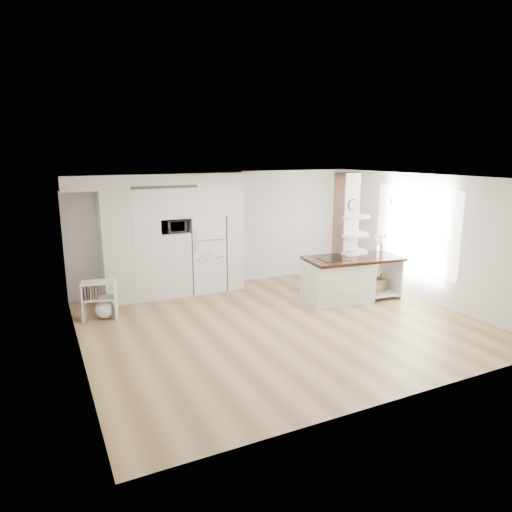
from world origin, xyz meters
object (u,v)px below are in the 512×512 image
Objects in this scene: kitchen_island at (343,278)px; floor_plant_a at (377,283)px; bookshelf at (101,302)px; refrigerator at (205,253)px.

floor_plant_a is (1.01, 0.05, -0.25)m from kitchen_island.
floor_plant_a is (5.87, -1.05, -0.08)m from bookshelf.
bookshelf is at bearing 174.37° from kitchen_island.
bookshelf is at bearing -159.90° from refrigerator.
refrigerator is 0.80× the size of kitchen_island.
kitchen_island is at bearing -39.53° from refrigerator.
bookshelf reaches higher than floor_plant_a.
bookshelf is 1.56× the size of floor_plant_a.
refrigerator is at bearing 147.55° from kitchen_island.
refrigerator is 3.99m from floor_plant_a.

